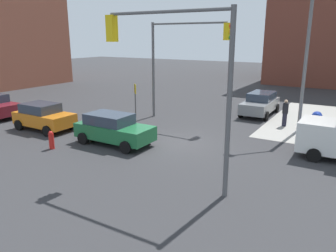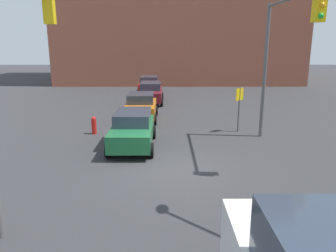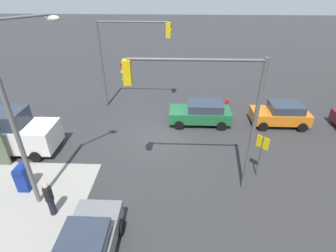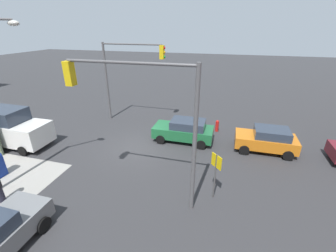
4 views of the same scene
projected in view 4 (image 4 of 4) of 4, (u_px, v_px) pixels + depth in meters
name	position (u px, v px, depth m)	size (l,w,h in m)	color
ground_plane	(138.00, 148.00, 15.38)	(120.00, 120.00, 0.00)	#333335
traffic_signal_nw_corner	(142.00, 108.00, 8.96)	(5.68, 0.36, 6.50)	#59595B
traffic_signal_se_corner	(127.00, 67.00, 18.08)	(5.30, 0.36, 6.50)	#59595B
warning_sign_two_way	(216.00, 169.00, 10.30)	(0.48, 0.48, 2.40)	#4C4C4C
fire_hydrant	(217.00, 126.00, 17.66)	(0.26, 0.26, 0.94)	red
hatchback_green	(184.00, 130.00, 16.04)	(4.22, 2.02, 1.62)	#1E6638
sedan_orange	(267.00, 139.00, 14.73)	(3.82, 2.02, 1.62)	orange
van_white_delivery	(9.00, 127.00, 15.39)	(5.40, 2.32, 2.62)	white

